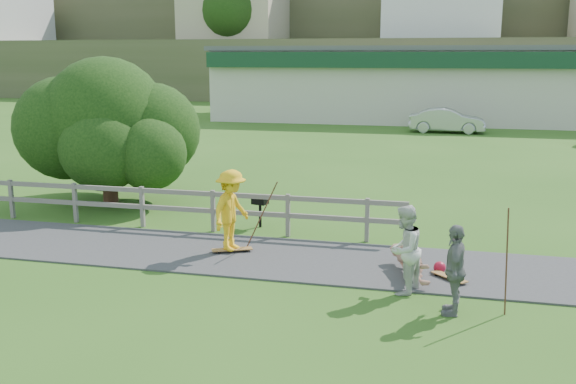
% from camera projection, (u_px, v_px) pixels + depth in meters
% --- Properties ---
extents(ground, '(260.00, 260.00, 0.00)m').
position_uv_depth(ground, '(250.00, 280.00, 13.14)').
color(ground, '#2C5819').
rests_on(ground, ground).
extents(path, '(34.00, 3.00, 0.04)m').
position_uv_depth(path, '(269.00, 257.00, 14.57)').
color(path, '#313133').
rests_on(path, ground).
extents(fence, '(15.05, 0.10, 1.10)m').
position_uv_depth(fence, '(121.00, 199.00, 17.19)').
color(fence, '#69625C').
rests_on(fence, ground).
extents(strip_mall, '(32.50, 10.75, 5.10)m').
position_uv_depth(strip_mall, '(450.00, 83.00, 44.89)').
color(strip_mall, beige).
rests_on(strip_mall, ground).
extents(skater_rider, '(0.99, 1.35, 1.87)m').
position_uv_depth(skater_rider, '(231.00, 214.00, 14.69)').
color(skater_rider, yellow).
rests_on(skater_rider, ground).
extents(skater_fallen, '(1.84, 1.03, 0.66)m').
position_uv_depth(skater_fallen, '(410.00, 261.00, 13.27)').
color(skater_fallen, '#B17762').
rests_on(skater_fallen, ground).
extents(spectator_a, '(0.91, 1.02, 1.74)m').
position_uv_depth(spectator_a, '(404.00, 250.00, 12.25)').
color(spectator_a, silver).
rests_on(spectator_a, ground).
extents(spectator_b, '(0.46, 0.98, 1.64)m').
position_uv_depth(spectator_b, '(455.00, 270.00, 11.26)').
color(spectator_b, slate).
rests_on(spectator_b, ground).
extents(car_silver, '(4.41, 1.57, 1.45)m').
position_uv_depth(car_silver, '(447.00, 120.00, 37.88)').
color(car_silver, '#A8AAB0').
rests_on(car_silver, ground).
extents(tree, '(6.06, 6.06, 3.47)m').
position_uv_depth(tree, '(108.00, 147.00, 19.80)').
color(tree, black).
rests_on(tree, ground).
extents(bbq, '(0.44, 0.37, 0.84)m').
position_uv_depth(bbq, '(260.00, 212.00, 17.08)').
color(bbq, black).
rests_on(bbq, ground).
extents(longboard_rider, '(0.94, 0.60, 0.10)m').
position_uv_depth(longboard_rider, '(232.00, 251.00, 14.87)').
color(longboard_rider, brown).
rests_on(longboard_rider, ground).
extents(longboard_fallen, '(0.76, 0.73, 0.09)m').
position_uv_depth(longboard_fallen, '(449.00, 279.00, 13.05)').
color(longboard_fallen, brown).
rests_on(longboard_fallen, ground).
extents(helmet, '(0.26, 0.26, 0.26)m').
position_uv_depth(helmet, '(440.00, 267.00, 13.51)').
color(helmet, maroon).
rests_on(helmet, ground).
extents(pole_rider, '(0.03, 0.03, 1.84)m').
position_uv_depth(pole_rider, '(261.00, 213.00, 14.93)').
color(pole_rider, '#512E20').
rests_on(pole_rider, ground).
extents(pole_spec_left, '(0.03, 0.03, 1.95)m').
position_uv_depth(pole_spec_left, '(507.00, 262.00, 11.18)').
color(pole_spec_left, '#512E20').
rests_on(pole_spec_left, ground).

